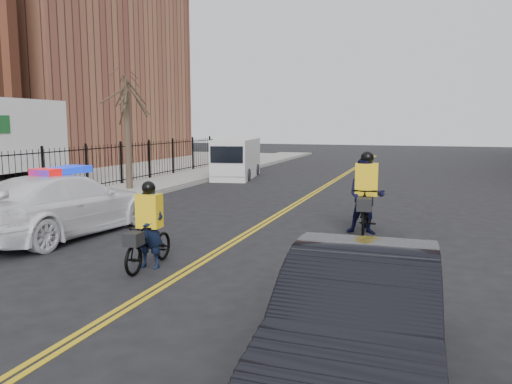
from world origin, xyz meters
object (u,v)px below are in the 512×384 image
at_px(police_cruiser, 64,204).
at_px(dark_sedan, 360,321).
at_px(cyclist_far, 366,202).
at_px(cyclist_near, 150,238).
at_px(cargo_van, 236,159).

xyz_separation_m(police_cruiser, dark_sedan, (8.36, -5.21, -0.05)).
xyz_separation_m(police_cruiser, cyclist_far, (7.49, 2.74, 0.05)).
distance_m(police_cruiser, cyclist_near, 4.17).
bearing_deg(cyclist_near, police_cruiser, 150.71).
xyz_separation_m(police_cruiser, cyclist_near, (3.71, -1.89, -0.20)).
bearing_deg(cyclist_near, dark_sedan, -37.82).
bearing_deg(dark_sedan, cargo_van, 113.22).
bearing_deg(cyclist_far, cyclist_near, -132.98).
bearing_deg(cargo_van, cyclist_far, -64.71).
bearing_deg(police_cruiser, cyclist_near, 157.80).
height_order(cargo_van, cyclist_far, cyclist_far).
distance_m(dark_sedan, cargo_van, 21.60).
relative_size(cargo_van, cyclist_near, 2.82).
xyz_separation_m(cargo_van, cyclist_near, (4.45, -16.27, -0.40)).
bearing_deg(cargo_van, police_cruiser, -97.02).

